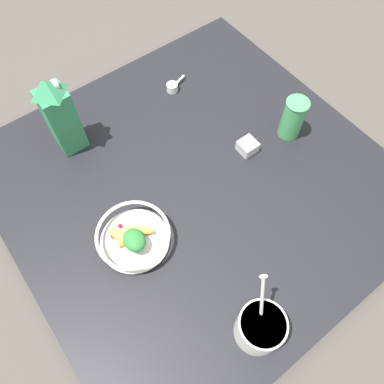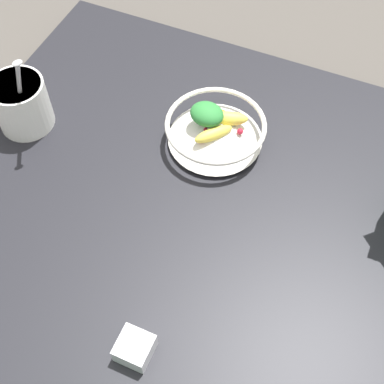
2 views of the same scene
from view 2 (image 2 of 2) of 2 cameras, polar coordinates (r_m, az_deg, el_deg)
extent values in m
plane|color=#4C4742|center=(0.98, -0.05, -7.64)|extent=(6.00, 6.00, 0.00)
cube|color=black|center=(0.97, -0.05, -7.16)|extent=(1.09, 1.09, 0.04)
cylinder|color=silver|center=(1.09, 2.46, 5.57)|extent=(0.11, 0.11, 0.01)
cone|color=silver|center=(1.07, 2.51, 6.46)|extent=(0.19, 0.19, 0.04)
torus|color=silver|center=(1.06, 2.55, 7.20)|extent=(0.20, 0.20, 0.01)
ellipsoid|color=#EFD64C|center=(1.07, 3.77, 7.84)|extent=(0.09, 0.06, 0.03)
ellipsoid|color=#EFD64C|center=(1.05, 2.30, 6.21)|extent=(0.07, 0.08, 0.03)
cylinder|color=orange|center=(1.07, 2.55, 6.74)|extent=(0.01, 0.04, 0.01)
cylinder|color=orange|center=(1.08, 2.76, 7.82)|extent=(0.02, 0.04, 0.01)
sphere|color=red|center=(1.06, 5.15, 6.46)|extent=(0.01, 0.01, 0.01)
sphere|color=red|center=(1.05, 1.13, 5.78)|extent=(0.02, 0.02, 0.02)
sphere|color=red|center=(1.06, 1.52, 6.59)|extent=(0.01, 0.01, 0.01)
sphere|color=red|center=(1.08, 4.90, 7.86)|extent=(0.02, 0.02, 0.02)
ellipsoid|color=#2D7F38|center=(1.06, 1.59, 8.32)|extent=(0.07, 0.06, 0.04)
cylinder|color=white|center=(1.14, -17.72, 8.91)|extent=(0.11, 0.11, 0.11)
cylinder|color=white|center=(1.11, -18.30, 10.46)|extent=(0.10, 0.10, 0.02)
cylinder|color=silver|center=(1.06, -17.95, 10.87)|extent=(0.08, 0.05, 0.16)
ellipsoid|color=silver|center=(0.98, -18.14, 12.93)|extent=(0.02, 0.02, 0.01)
cube|color=silver|center=(0.87, -6.13, -16.23)|extent=(0.05, 0.05, 0.04)
cube|color=brown|center=(0.88, -6.09, -16.34)|extent=(0.05, 0.05, 0.02)
camera|label=1|loc=(1.00, -32.73, 59.05)|focal=35.00mm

